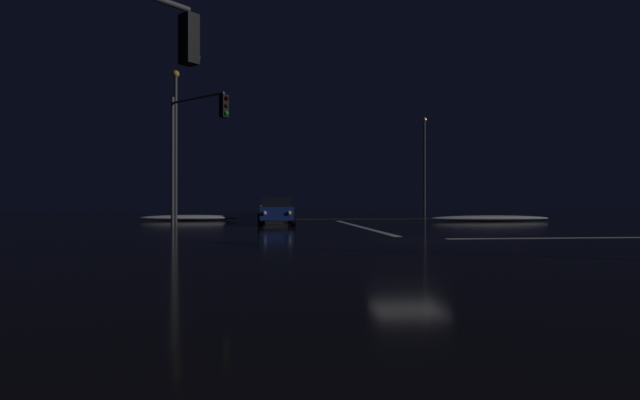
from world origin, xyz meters
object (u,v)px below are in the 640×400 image
Objects in this scene: sedan_blue at (276,211)px; traffic_signal_nw at (193,135)px; sedan_gray at (277,209)px; sedan_red at (274,207)px; sedan_white at (272,208)px; streetlamp_right_far at (424,159)px; traffic_signal_sw at (74,51)px; streetlamp_left_near at (176,135)px; sedan_black at (277,207)px; sedan_orange at (270,206)px.

traffic_signal_nw is (-4.20, -3.24, 3.81)m from sedan_blue.
sedan_gray is 0.64× the size of traffic_signal_nw.
sedan_blue and sedan_red have the same top height.
sedan_gray is at bearing 64.92° from traffic_signal_nw.
sedan_white is 17.14m from streetlamp_right_far.
traffic_signal_nw is at bearing -105.61° from sedan_white.
streetlamp_right_far is at bearing 64.49° from traffic_signal_sw.
sedan_red is 0.46× the size of streetlamp_left_near.
traffic_signal_nw is (-4.72, -20.53, 3.81)m from sedan_black.
traffic_signal_sw is at bearing -101.18° from sedan_blue.
traffic_signal_sw is 43.47m from streetlamp_right_far.
streetlamp_right_far is (14.44, -3.91, 4.62)m from sedan_red.
sedan_red is at bearing 164.83° from streetlamp_right_far.
sedan_blue is 0.77× the size of traffic_signal_sw.
sedan_blue is at bearing -91.74° from sedan_gray.
sedan_white is at bearing -153.40° from streetlamp_right_far.
streetlamp_left_near is at bearing 106.33° from traffic_signal_nw.
sedan_black is 0.46× the size of streetlamp_right_far.
sedan_blue and sedan_gray have the same top height.
streetlamp_right_far is (18.94, 22.37, 0.81)m from traffic_signal_nw.
streetlamp_left_near reaches higher than sedan_orange.
sedan_white is 17.05m from sedan_orange.
traffic_signal_nw is (-4.18, -14.98, 3.81)m from sedan_white.
sedan_white is at bearing 74.39° from traffic_signal_nw.
streetlamp_left_near is at bearing -142.44° from streetlamp_right_far.
sedan_black is 1.00× the size of sedan_orange.
traffic_signal_nw is at bearing -97.52° from sedan_orange.
sedan_black is 16.28m from streetlamp_left_near.
sedan_orange is (-0.16, 22.65, 0.00)m from sedan_gray.
sedan_white is at bearing 82.92° from traffic_signal_sw.
sedan_white is 11.31m from sedan_red.
sedan_blue is 6.14m from sedan_gray.
sedan_white is 1.00× the size of sedan_red.
sedan_gray is at bearing -89.59° from sedan_orange.
streetlamp_right_far is at bearing 41.74° from sedan_gray.
sedan_gray and sedan_orange have the same top height.
sedan_blue is 11.74m from sedan_white.
streetlamp_right_far reaches higher than traffic_signal_nw.
streetlamp_right_far is at bearing -15.17° from sedan_red.
traffic_signal_nw is at bearing -102.94° from sedan_black.
sedan_gray is 0.77× the size of traffic_signal_sw.
sedan_red is 0.64× the size of traffic_signal_nw.
sedan_white is 1.00× the size of sedan_black.
sedan_red is at bearing 88.39° from sedan_white.
traffic_signal_nw is (-4.23, -32.03, 3.81)m from sedan_orange.
sedan_blue is 1.00× the size of sedan_orange.
streetlamp_left_near is at bearing -103.35° from sedan_orange.
sedan_gray is at bearing -87.90° from sedan_white.
traffic_signal_nw reaches higher than sedan_black.
traffic_signal_sw reaches higher than sedan_orange.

